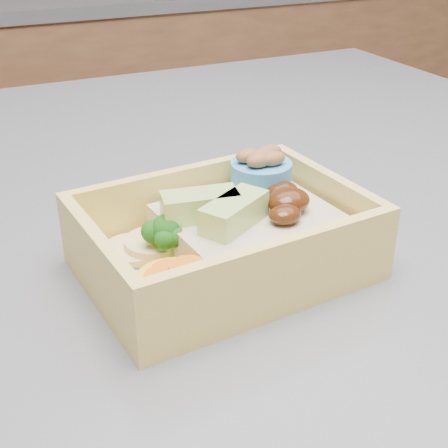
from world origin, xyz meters
name	(u,v)px	position (x,y,z in m)	size (l,w,h in m)	color
bento_box	(230,237)	(0.12, -0.22, 0.94)	(0.20, 0.15, 0.07)	#E2C55D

